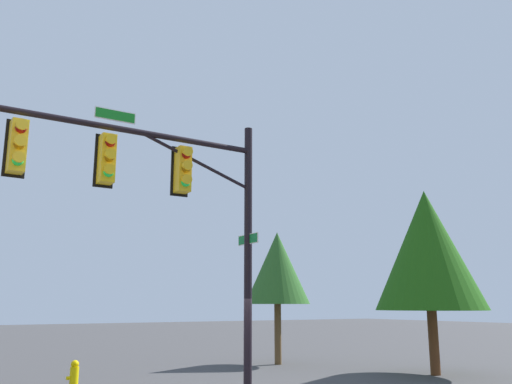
{
  "coord_description": "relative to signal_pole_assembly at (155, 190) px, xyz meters",
  "views": [
    {
      "loc": [
        6.88,
        11.5,
        2.35
      ],
      "look_at": [
        -0.38,
        -0.23,
        5.27
      ],
      "focal_mm": 37.54,
      "sensor_mm": 36.0,
      "label": 1
    }
  ],
  "objects": [
    {
      "name": "tree_near",
      "position": [
        -10.94,
        -1.58,
        -0.65
      ],
      "size": [
        3.85,
        3.85,
        6.44
      ],
      "color": "#5A341B",
      "rests_on": "ground_plane"
    },
    {
      "name": "tree_far",
      "position": [
        -8.23,
        -7.19,
        -1.1
      ],
      "size": [
        2.67,
        2.67,
        5.36
      ],
      "color": "brown",
      "rests_on": "ground_plane"
    },
    {
      "name": "signal_pole_assembly",
      "position": [
        0.0,
        0.0,
        0.0
      ],
      "size": [
        6.61,
        0.94,
        6.89
      ],
      "color": "black",
      "rests_on": "ground_plane"
    },
    {
      "name": "fire_hydrant",
      "position": [
        0.45,
        -4.55,
        -4.54
      ],
      "size": [
        0.33,
        0.24,
        0.83
      ],
      "color": "#E3C905",
      "rests_on": "ground_plane"
    }
  ]
}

